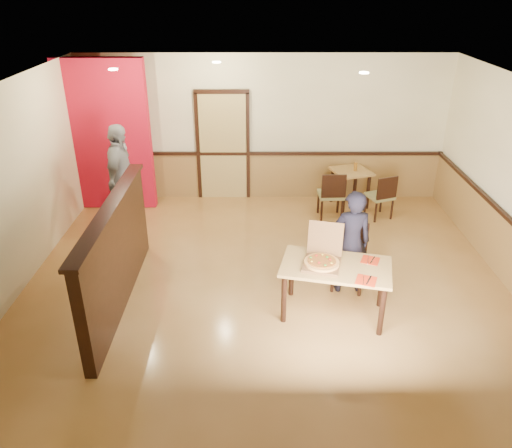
{
  "coord_description": "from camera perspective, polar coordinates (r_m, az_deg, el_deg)",
  "views": [
    {
      "loc": [
        -0.17,
        -5.91,
        4.01
      ],
      "look_at": [
        -0.16,
        0.0,
        1.08
      ],
      "focal_mm": 35.0,
      "sensor_mm": 36.0,
      "label": 1
    }
  ],
  "objects": [
    {
      "name": "ceiling",
      "position": [
        6.04,
        1.58,
        14.77
      ],
      "size": [
        7.0,
        7.0,
        0.0
      ],
      "primitive_type": "plane",
      "rotation": [
        3.14,
        0.0,
        0.0
      ],
      "color": "black",
      "rests_on": "wall_back"
    },
    {
      "name": "diner_chair",
      "position": [
        7.19,
        10.71,
        -3.3
      ],
      "size": [
        0.57,
        0.57,
        0.94
      ],
      "rotation": [
        0.0,
        0.0,
        -0.28
      ],
      "color": "olive",
      "rests_on": "floor"
    },
    {
      "name": "red_accent_panel",
      "position": [
        9.68,
        -16.69,
        9.59
      ],
      "size": [
        1.6,
        0.2,
        2.78
      ],
      "primitive_type": "cube",
      "color": "red",
      "rests_on": "floor"
    },
    {
      "name": "passerby",
      "position": [
        8.92,
        -15.15,
        5.17
      ],
      "size": [
        0.49,
        1.1,
        1.85
      ],
      "primitive_type": "imported",
      "rotation": [
        0.0,
        0.0,
        1.53
      ],
      "color": "gray",
      "rests_on": "floor"
    },
    {
      "name": "napkin_far",
      "position": [
        6.61,
        12.92,
        -4.05
      ],
      "size": [
        0.29,
        0.29,
        0.01
      ],
      "rotation": [
        0.0,
        0.0,
        -0.39
      ],
      "color": "red",
      "rests_on": "main_table"
    },
    {
      "name": "napkin_near",
      "position": [
        6.18,
        12.47,
        -6.31
      ],
      "size": [
        0.3,
        0.3,
        0.01
      ],
      "rotation": [
        0.0,
        0.0,
        -0.35
      ],
      "color": "red",
      "rests_on": "main_table"
    },
    {
      "name": "spot_b",
      "position": [
        8.52,
        -4.53,
        17.96
      ],
      "size": [
        0.14,
        0.14,
        0.02
      ],
      "primitive_type": "cylinder",
      "color": "#FFE9B2",
      "rests_on": "ceiling"
    },
    {
      "name": "booth_partition",
      "position": [
        6.83,
        -15.64,
        -3.37
      ],
      "size": [
        0.2,
        3.1,
        1.44
      ],
      "color": "black",
      "rests_on": "floor"
    },
    {
      "name": "back_door",
      "position": [
        9.85,
        -3.78,
        8.78
      ],
      "size": [
        0.9,
        0.06,
        2.1
      ],
      "primitive_type": "cube",
      "color": "tan",
      "rests_on": "wall_back"
    },
    {
      "name": "wall_back",
      "position": [
        9.77,
        0.94,
        10.83
      ],
      "size": [
        7.0,
        0.0,
        7.0
      ],
      "primitive_type": "plane",
      "rotation": [
        1.57,
        0.0,
        0.0
      ],
      "color": "#FFF7C7",
      "rests_on": "floor"
    },
    {
      "name": "spot_a",
      "position": [
        8.09,
        -16.02,
        16.64
      ],
      "size": [
        0.14,
        0.14,
        0.02
      ],
      "primitive_type": "cylinder",
      "color": "#FFE9B2",
      "rests_on": "ceiling"
    },
    {
      "name": "pizza",
      "position": [
        6.36,
        7.52,
        -4.38
      ],
      "size": [
        0.52,
        0.52,
        0.03
      ],
      "primitive_type": "cylinder",
      "rotation": [
        0.0,
        0.0,
        0.17
      ],
      "color": "#F0B257",
      "rests_on": "pizza_box"
    },
    {
      "name": "pizza_box",
      "position": [
        6.4,
        7.58,
        -4.06
      ],
      "size": [
        0.57,
        0.63,
        0.48
      ],
      "rotation": [
        0.0,
        0.0,
        -0.25
      ],
      "color": "brown",
      "rests_on": "main_table"
    },
    {
      "name": "floor",
      "position": [
        7.14,
        1.3,
        -7.82
      ],
      "size": [
        7.0,
        7.0,
        0.0
      ],
      "primitive_type": "plane",
      "color": "tan",
      "rests_on": "ground"
    },
    {
      "name": "diner",
      "position": [
        6.94,
        10.78,
        -2.1
      ],
      "size": [
        0.58,
        0.4,
        1.52
      ],
      "primitive_type": "imported",
      "rotation": [
        0.0,
        0.0,
        3.21
      ],
      "color": "black",
      "rests_on": "floor"
    },
    {
      "name": "main_table",
      "position": [
        6.47,
        9.07,
        -5.51
      ],
      "size": [
        1.52,
        1.07,
        0.74
      ],
      "rotation": [
        0.0,
        0.0,
        -0.22
      ],
      "color": "tan",
      "rests_on": "floor"
    },
    {
      "name": "chair_rail_back",
      "position": [
        9.86,
        0.93,
        8.06
      ],
      "size": [
        7.0,
        0.06,
        0.06
      ],
      "primitive_type": "cube",
      "color": "black",
      "rests_on": "wall_back"
    },
    {
      "name": "side_chair_right",
      "position": [
        9.36,
        14.2,
        3.23
      ],
      "size": [
        0.54,
        0.54,
        0.85
      ],
      "rotation": [
        0.0,
        0.0,
        3.51
      ],
      "color": "olive",
      "rests_on": "floor"
    },
    {
      "name": "side_table",
      "position": [
        9.78,
        10.76,
        5.1
      ],
      "size": [
        0.84,
        0.84,
        0.72
      ],
      "rotation": [
        0.0,
        0.0,
        0.31
      ],
      "color": "tan",
      "rests_on": "floor"
    },
    {
      "name": "condiment",
      "position": [
        9.69,
        11.31,
        6.47
      ],
      "size": [
        0.06,
        0.06,
        0.16
      ],
      "primitive_type": "cylinder",
      "color": "#8F591A",
      "rests_on": "side_table"
    },
    {
      "name": "wainscot_back",
      "position": [
        10.03,
        0.91,
        5.55
      ],
      "size": [
        7.0,
        0.04,
        0.9
      ],
      "primitive_type": "cube",
      "color": "olive",
      "rests_on": "floor"
    },
    {
      "name": "spot_c",
      "position": [
        7.67,
        12.24,
        16.55
      ],
      "size": [
        0.14,
        0.14,
        0.02
      ],
      "primitive_type": "cylinder",
      "color": "#FFE9B2",
      "rests_on": "ceiling"
    },
    {
      "name": "side_chair_left",
      "position": [
        9.16,
        8.64,
        3.46
      ],
      "size": [
        0.47,
        0.47,
        0.91
      ],
      "rotation": [
        0.0,
        0.0,
        3.19
      ],
      "color": "olive",
      "rests_on": "floor"
    }
  ]
}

